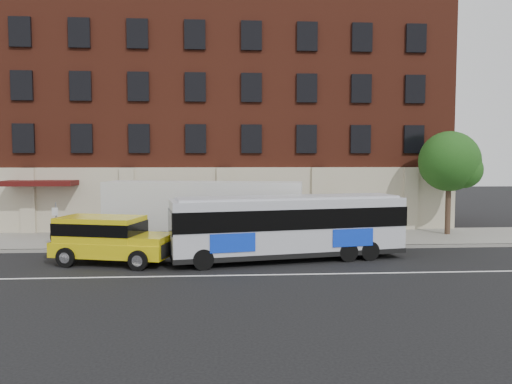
{
  "coord_description": "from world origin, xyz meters",
  "views": [
    {
      "loc": [
        0.03,
        -18.91,
        4.74
      ],
      "look_at": [
        1.62,
        5.5,
        3.03
      ],
      "focal_mm": 34.16,
      "sensor_mm": 36.0,
      "label": 1
    }
  ],
  "objects": [
    {
      "name": "street_tree",
      "position": [
        13.54,
        9.48,
        4.41
      ],
      "size": [
        3.6,
        3.6,
        6.2
      ],
      "color": "#39281C",
      "rests_on": "sidewalk"
    },
    {
      "name": "ground",
      "position": [
        0.0,
        0.0,
        0.0
      ],
      "size": [
        120.0,
        120.0,
        0.0
      ],
      "primitive_type": "plane",
      "color": "black",
      "rests_on": "ground"
    },
    {
      "name": "shipping_container",
      "position": [
        -1.1,
        7.01,
        1.72
      ],
      "size": [
        10.67,
        3.91,
        3.49
      ],
      "color": "black",
      "rests_on": "ground"
    },
    {
      "name": "city_bus",
      "position": [
        3.01,
        3.33,
        1.65
      ],
      "size": [
        11.13,
        4.3,
        2.98
      ],
      "color": "#B9BBC4",
      "rests_on": "ground"
    },
    {
      "name": "sign_pole",
      "position": [
        -8.5,
        6.15,
        1.45
      ],
      "size": [
        0.3,
        0.2,
        2.5
      ],
      "color": "gray",
      "rests_on": "ground"
    },
    {
      "name": "building",
      "position": [
        -0.01,
        16.92,
        7.58
      ],
      "size": [
        30.0,
        12.1,
        15.0
      ],
      "color": "#5D2416",
      "rests_on": "sidewalk"
    },
    {
      "name": "sidewalk",
      "position": [
        0.0,
        9.0,
        0.07
      ],
      "size": [
        60.0,
        6.0,
        0.15
      ],
      "primitive_type": "cube",
      "color": "gray",
      "rests_on": "ground"
    },
    {
      "name": "lane_line",
      "position": [
        0.0,
        0.5,
        0.01
      ],
      "size": [
        60.0,
        0.12,
        0.01
      ],
      "primitive_type": "cube",
      "color": "white",
      "rests_on": "ground"
    },
    {
      "name": "yellow_suv",
      "position": [
        -5.21,
        3.16,
        1.21
      ],
      "size": [
        5.68,
        3.41,
        2.11
      ],
      "color": "yellow",
      "rests_on": "ground"
    },
    {
      "name": "kerb",
      "position": [
        0.0,
        6.0,
        0.07
      ],
      "size": [
        60.0,
        0.25,
        0.15
      ],
      "primitive_type": "cube",
      "color": "gray",
      "rests_on": "ground"
    }
  ]
}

